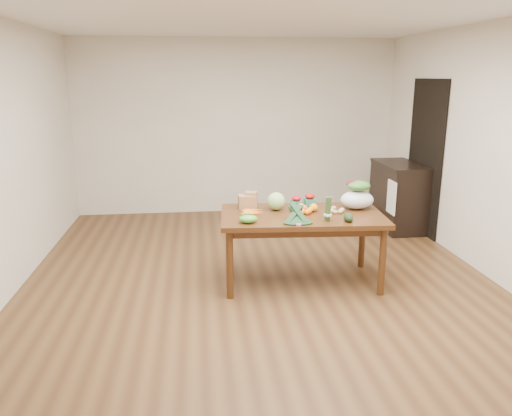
{
  "coord_description": "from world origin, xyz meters",
  "views": [
    {
      "loc": [
        -0.62,
        -4.87,
        2.14
      ],
      "look_at": [
        -0.04,
        0.0,
        0.83
      ],
      "focal_mm": 35.0,
      "sensor_mm": 36.0,
      "label": 1
    }
  ],
  "objects": [
    {
      "name": "cabbage",
      "position": [
        0.2,
        0.21,
        0.85
      ],
      "size": [
        0.19,
        0.19,
        0.19
      ],
      "primitive_type": "sphere",
      "color": "#ADD379",
      "rests_on": "dining_table"
    },
    {
      "name": "potato_a",
      "position": [
        0.75,
        0.02,
        0.77
      ],
      "size": [
        0.06,
        0.05,
        0.05
      ],
      "primitive_type": "ellipsoid",
      "color": "#DCC77F",
      "rests_on": "dining_table"
    },
    {
      "name": "orange_c",
      "position": [
        0.58,
        0.09,
        0.79
      ],
      "size": [
        0.09,
        0.09,
        0.09
      ],
      "primitive_type": "sphere",
      "color": "#F3A20E",
      "rests_on": "dining_table"
    },
    {
      "name": "salad_bag",
      "position": [
        1.07,
        0.16,
        0.89
      ],
      "size": [
        0.37,
        0.29,
        0.28
      ],
      "primitive_type": null,
      "rotation": [
        0.0,
        0.0,
        -0.06
      ],
      "color": "silver",
      "rests_on": "dining_table"
    },
    {
      "name": "strawberry_basket_b",
      "position": [
        0.6,
        0.37,
        0.8
      ],
      "size": [
        0.12,
        0.12,
        0.1
      ],
      "primitive_type": null,
      "rotation": [
        0.0,
        0.0,
        -0.06
      ],
      "color": "#AF1C0B",
      "rests_on": "dining_table"
    },
    {
      "name": "strawberry_basket_a",
      "position": [
        0.43,
        0.31,
        0.8
      ],
      "size": [
        0.11,
        0.11,
        0.1
      ],
      "primitive_type": null,
      "rotation": [
        0.0,
        0.0,
        -0.06
      ],
      "color": "red",
      "rests_on": "dining_table"
    },
    {
      "name": "room_walls",
      "position": [
        0.0,
        0.0,
        1.35
      ],
      "size": [
        5.02,
        6.02,
        2.7
      ],
      "color": "silver",
      "rests_on": "floor"
    },
    {
      "name": "doorway_dark",
      "position": [
        2.48,
        1.6,
        1.05
      ],
      "size": [
        0.02,
        1.0,
        2.1
      ],
      "primitive_type": "cube",
      "color": "black",
      "rests_on": "floor"
    },
    {
      "name": "ceiling",
      "position": [
        0.0,
        0.0,
        2.7
      ],
      "size": [
        5.0,
        6.0,
        0.02
      ],
      "primitive_type": "cube",
      "color": "white",
      "rests_on": "room_walls"
    },
    {
      "name": "dish_towel",
      "position": [
        1.96,
        1.4,
        0.55
      ],
      "size": [
        0.02,
        0.28,
        0.45
      ],
      "primitive_type": "cube",
      "color": "white",
      "rests_on": "cabinet"
    },
    {
      "name": "potato_e",
      "position": [
        0.83,
        -0.02,
        0.77
      ],
      "size": [
        0.05,
        0.05,
        0.05
      ],
      "primitive_type": "ellipsoid",
      "color": "tan",
      "rests_on": "dining_table"
    },
    {
      "name": "dining_table",
      "position": [
        0.44,
        0.03,
        0.38
      ],
      "size": [
        1.73,
        1.04,
        0.75
      ],
      "primitive_type": "cube",
      "rotation": [
        0.0,
        0.0,
        -0.06
      ],
      "color": "#462610",
      "rests_on": "floor"
    },
    {
      "name": "carrots",
      "position": [
        -0.06,
        0.12,
        0.76
      ],
      "size": [
        0.23,
        0.23,
        0.03
      ],
      "primitive_type": null,
      "rotation": [
        0.0,
        0.0,
        -0.06
      ],
      "color": "orange",
      "rests_on": "dining_table"
    },
    {
      "name": "orange_b",
      "position": [
        0.45,
        0.13,
        0.79
      ],
      "size": [
        0.08,
        0.08,
        0.08
      ],
      "primitive_type": "sphere",
      "color": "orange",
      "rests_on": "dining_table"
    },
    {
      "name": "snap_pea_bag",
      "position": [
        -0.15,
        -0.24,
        0.79
      ],
      "size": [
        0.18,
        0.14,
        0.08
      ],
      "primitive_type": "ellipsoid",
      "color": "#54A839",
      "rests_on": "dining_table"
    },
    {
      "name": "orange_a",
      "position": [
        0.36,
        0.13,
        0.79
      ],
      "size": [
        0.08,
        0.08,
        0.08
      ],
      "primitive_type": "sphere",
      "color": "#FFAA0F",
      "rests_on": "dining_table"
    },
    {
      "name": "kale_bunch",
      "position": [
        0.33,
        -0.29,
        0.83
      ],
      "size": [
        0.35,
        0.42,
        0.16
      ],
      "primitive_type": null,
      "rotation": [
        0.0,
        0.0,
        -0.06
      ],
      "color": "#153118",
      "rests_on": "dining_table"
    },
    {
      "name": "asparagus_bundle",
      "position": [
        0.63,
        -0.27,
        0.88
      ],
      "size": [
        0.09,
        0.12,
        0.26
      ],
      "primitive_type": null,
      "rotation": [
        0.15,
        0.0,
        -0.06
      ],
      "color": "#467033",
      "rests_on": "dining_table"
    },
    {
      "name": "avocado_b",
      "position": [
        0.84,
        -0.27,
        0.79
      ],
      "size": [
        0.11,
        0.13,
        0.08
      ],
      "primitive_type": "ellipsoid",
      "rotation": [
        0.0,
        0.0,
        0.3
      ],
      "color": "black",
      "rests_on": "dining_table"
    },
    {
      "name": "paper_bag",
      "position": [
        -0.1,
        0.31,
        0.84
      ],
      "size": [
        0.26,
        0.22,
        0.18
      ],
      "primitive_type": null,
      "rotation": [
        0.0,
        0.0,
        -0.06
      ],
      "color": "#A27C49",
      "rests_on": "dining_table"
    },
    {
      "name": "potato_b",
      "position": [
        0.78,
        -0.02,
        0.77
      ],
      "size": [
        0.05,
        0.04,
        0.04
      ],
      "primitive_type": "ellipsoid",
      "color": "tan",
      "rests_on": "dining_table"
    },
    {
      "name": "potato_c",
      "position": [
        0.87,
        0.04,
        0.77
      ],
      "size": [
        0.06,
        0.05,
        0.05
      ],
      "primitive_type": "ellipsoid",
      "color": "tan",
      "rests_on": "dining_table"
    },
    {
      "name": "potato_d",
      "position": [
        0.8,
        0.12,
        0.77
      ],
      "size": [
        0.06,
        0.05,
        0.05
      ],
      "primitive_type": "ellipsoid",
      "color": "tan",
      "rests_on": "dining_table"
    },
    {
      "name": "mandarin_cluster",
      "position": [
        0.46,
        0.04,
        0.8
      ],
      "size": [
        0.19,
        0.19,
        0.09
      ],
      "primitive_type": null,
      "rotation": [
        0.0,
        0.0,
        -0.06
      ],
      "color": "orange",
      "rests_on": "dining_table"
    },
    {
      "name": "cabinet",
      "position": [
        2.22,
        1.8,
        0.47
      ],
      "size": [
        0.52,
        1.02,
        0.94
      ],
      "primitive_type": "cube",
      "color": "black",
      "rests_on": "floor"
    },
    {
      "name": "avocado_a",
      "position": [
        0.83,
        -0.32,
        0.79
      ],
      "size": [
        0.11,
        0.13,
        0.08
      ],
      "primitive_type": "ellipsoid",
      "rotation": [
        0.0,
        0.0,
        0.3
      ],
      "color": "black",
      "rests_on": "dining_table"
    },
    {
      "name": "floor",
      "position": [
        0.0,
        0.0,
        0.0
      ],
      "size": [
        6.0,
        6.0,
        0.0
      ],
      "primitive_type": "plane",
      "color": "brown",
      "rests_on": "ground"
    }
  ]
}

